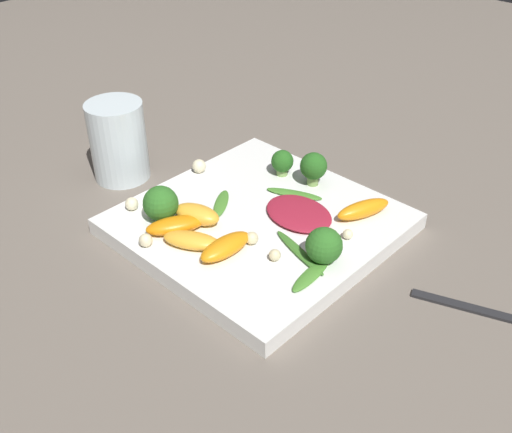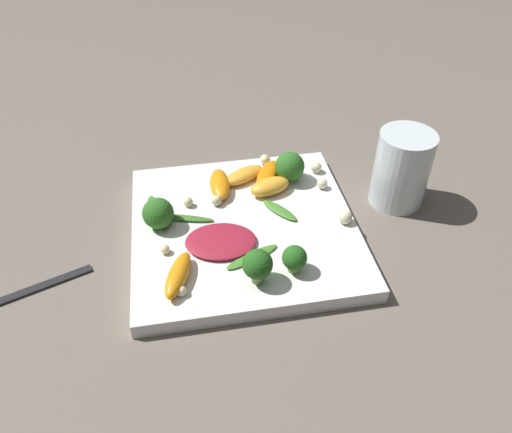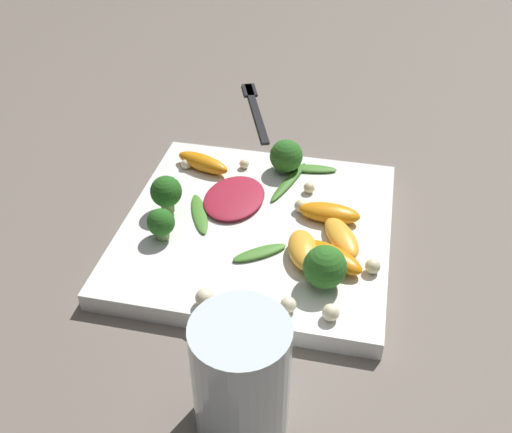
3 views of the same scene
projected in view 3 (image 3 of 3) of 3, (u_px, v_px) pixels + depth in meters
ground_plane at (257, 237)px, 0.69m from camera, size 2.40×2.40×0.00m
plate at (257, 230)px, 0.68m from camera, size 0.30×0.30×0.02m
drinking_glass at (241, 376)px, 0.47m from camera, size 0.08×0.08×0.11m
fork at (254, 104)px, 0.93m from camera, size 0.08×0.18×0.01m
radicchio_leaf_0 at (234, 198)px, 0.70m from camera, size 0.08×0.10×0.01m
orange_segment_0 at (329, 213)px, 0.67m from camera, size 0.07×0.03×0.02m
orange_segment_1 at (303, 250)px, 0.62m from camera, size 0.05×0.07×0.02m
orange_segment_2 at (332, 257)px, 0.61m from camera, size 0.08×0.06×0.02m
orange_segment_3 at (341, 237)px, 0.64m from camera, size 0.06×0.07×0.02m
orange_segment_4 at (203, 163)px, 0.75m from camera, size 0.08×0.05×0.02m
broccoli_floret_0 at (161, 223)px, 0.64m from camera, size 0.03×0.03×0.04m
broccoli_floret_1 at (165, 195)px, 0.67m from camera, size 0.04×0.04×0.05m
broccoli_floret_2 at (325, 267)px, 0.58m from camera, size 0.04×0.04×0.04m
broccoli_floret_3 at (286, 156)px, 0.74m from camera, size 0.04×0.04×0.04m
arugula_sprig_0 at (289, 181)px, 0.73m from camera, size 0.04×0.09×0.01m
arugula_sprig_1 at (199, 216)px, 0.68m from camera, size 0.05×0.07×0.00m
arugula_sprig_2 at (309, 168)px, 0.75m from camera, size 0.07×0.02×0.01m
arugula_sprig_3 at (260, 253)px, 0.63m from camera, size 0.06×0.05×0.01m
macadamia_nut_0 at (244, 164)px, 0.76m from camera, size 0.01×0.01×0.01m
macadamia_nut_1 at (205, 298)px, 0.57m from camera, size 0.02×0.02×0.02m
macadamia_nut_2 at (309, 188)px, 0.71m from camera, size 0.01×0.01×0.01m
macadamia_nut_3 at (331, 312)px, 0.55m from camera, size 0.02×0.02×0.02m
macadamia_nut_4 at (301, 206)px, 0.68m from camera, size 0.02×0.02×0.02m
macadamia_nut_5 at (288, 305)px, 0.56m from camera, size 0.02×0.02×0.02m
macadamia_nut_6 at (186, 164)px, 0.76m from camera, size 0.01×0.01×0.01m
macadamia_nut_7 at (373, 266)px, 0.60m from camera, size 0.02×0.02×0.02m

